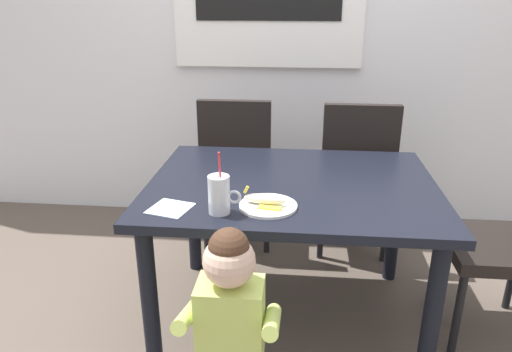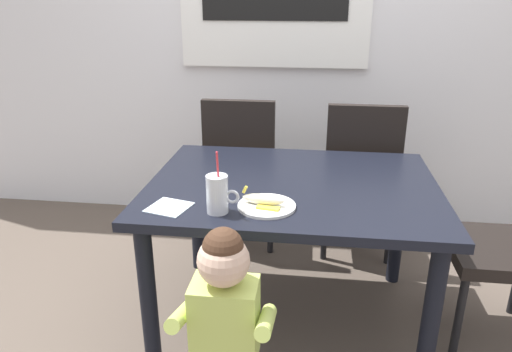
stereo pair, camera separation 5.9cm
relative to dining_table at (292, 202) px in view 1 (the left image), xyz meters
name	(u,v)px [view 1 (the left image)]	position (x,y,z in m)	size (l,w,h in m)	color
ground_plane	(288,316)	(0.00, 0.00, -0.63)	(24.00, 24.00, 0.00)	brown
back_wall	(300,5)	(0.00, 1.25, 0.82)	(6.40, 0.17, 2.90)	silver
dining_table	(292,202)	(0.00, 0.00, 0.00)	(1.28, 0.98, 0.73)	black
dining_chair_left	(238,164)	(-0.35, 0.73, -0.09)	(0.44, 0.45, 0.96)	black
dining_chair_right	(356,170)	(0.36, 0.70, -0.09)	(0.44, 0.44, 0.96)	black
toddler_standing	(230,314)	(-0.18, -0.70, -0.10)	(0.33, 0.24, 0.84)	#3F4760
milk_cup	(219,197)	(-0.27, -0.35, 0.16)	(0.13, 0.08, 0.25)	silver
snack_plate	(268,206)	(-0.09, -0.28, 0.10)	(0.23, 0.23, 0.01)	white
peeled_banana	(265,200)	(-0.10, -0.28, 0.13)	(0.18, 0.12, 0.07)	#F4EAC6
paper_napkin	(170,208)	(-0.47, -0.33, 0.10)	(0.15, 0.15, 0.00)	silver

